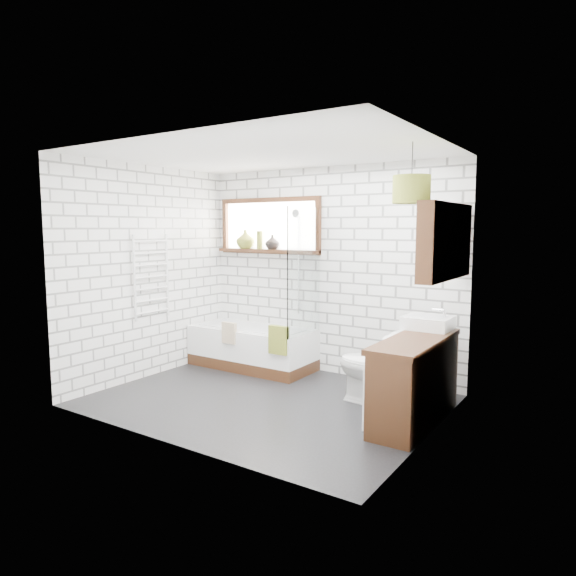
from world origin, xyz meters
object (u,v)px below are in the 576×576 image
Objects in this scene: basin at (428,323)px; toilet at (374,366)px; bathtub at (252,347)px; pendant at (411,189)px; vanity at (415,380)px.

basin is 0.58× the size of toilet.
toilet reaches higher than bathtub.
pendant is (2.34, -0.80, 1.84)m from bathtub.
vanity reaches higher than bathtub.
vanity is 0.68m from basin.
toilet is at bearing -12.75° from bathtub.
bathtub is at bearing -97.40° from toilet.
vanity is 4.19× the size of pendant.
toilet is (-0.52, 0.24, -0.00)m from vanity.
bathtub is 2.07× the size of toilet.
pendant reaches higher than vanity.
basin is 1.40× the size of pendant.
basin is (-0.06, 0.50, 0.45)m from vanity.
toilet is (1.86, -0.42, 0.13)m from bathtub.
basin reaches higher than bathtub.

